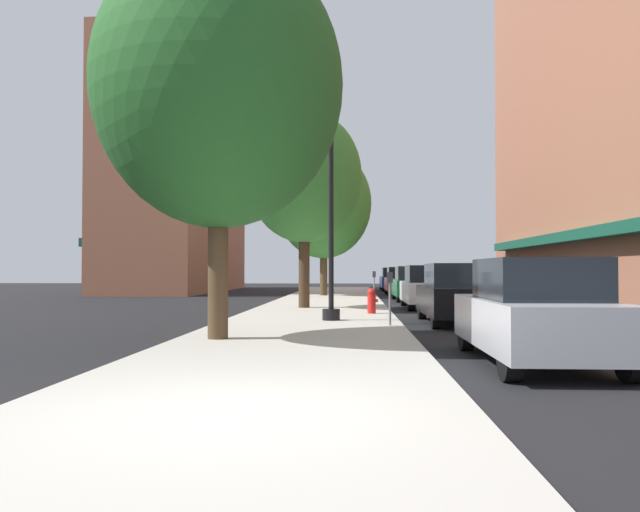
% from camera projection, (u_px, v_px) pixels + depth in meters
% --- Properties ---
extents(ground_plane, '(90.00, 90.00, 0.00)m').
position_uv_depth(ground_plane, '(428.00, 309.00, 23.76)').
color(ground_plane, black).
extents(sidewalk_slab, '(4.80, 50.00, 0.12)m').
position_uv_depth(sidewalk_slab, '(325.00, 305.00, 24.97)').
color(sidewalk_slab, '#B7B2A8').
rests_on(sidewalk_slab, ground).
extents(building_far_background, '(6.80, 18.00, 15.75)m').
position_uv_depth(building_far_background, '(180.00, 179.00, 43.71)').
color(building_far_background, '#9E6047').
rests_on(building_far_background, ground).
extents(lamppost, '(0.48, 0.48, 5.90)m').
position_uv_depth(lamppost, '(331.00, 207.00, 16.96)').
color(lamppost, black).
rests_on(lamppost, sidewalk_slab).
extents(fire_hydrant, '(0.33, 0.26, 0.79)m').
position_uv_depth(fire_hydrant, '(372.00, 301.00, 19.53)').
color(fire_hydrant, red).
rests_on(fire_hydrant, sidewalk_slab).
extents(parking_meter_near, '(0.14, 0.09, 1.31)m').
position_uv_depth(parking_meter_near, '(390.00, 292.00, 15.27)').
color(parking_meter_near, slate).
rests_on(parking_meter_near, sidewalk_slab).
extents(parking_meter_far, '(0.14, 0.09, 1.31)m').
position_uv_depth(parking_meter_far, '(374.00, 282.00, 26.87)').
color(parking_meter_far, slate).
rests_on(parking_meter_far, sidewalk_slab).
extents(tree_near, '(4.21, 4.21, 7.20)m').
position_uv_depth(tree_near, '(304.00, 177.00, 22.72)').
color(tree_near, '#422D1E').
rests_on(tree_near, sidewalk_slab).
extents(tree_mid, '(5.18, 5.18, 7.95)m').
position_uv_depth(tree_mid, '(324.00, 204.00, 33.78)').
color(tree_mid, '#4C3823').
rests_on(tree_mid, sidewalk_slab).
extents(tree_far, '(4.97, 4.97, 7.91)m').
position_uv_depth(tree_far, '(219.00, 86.00, 12.46)').
color(tree_far, '#4C3823').
rests_on(tree_far, sidewalk_slab).
extents(car_silver, '(1.80, 4.30, 1.66)m').
position_uv_depth(car_silver, '(535.00, 313.00, 9.76)').
color(car_silver, black).
rests_on(car_silver, ground).
extents(car_black, '(1.80, 4.30, 1.66)m').
position_uv_depth(car_black, '(457.00, 294.00, 17.12)').
color(car_black, black).
rests_on(car_black, ground).
extents(car_white, '(1.80, 4.30, 1.66)m').
position_uv_depth(car_white, '(427.00, 287.00, 23.98)').
color(car_white, black).
rests_on(car_white, ground).
extents(car_green, '(1.80, 4.30, 1.66)m').
position_uv_depth(car_green, '(413.00, 284.00, 29.84)').
color(car_green, black).
rests_on(car_green, ground).
extents(car_red, '(1.80, 4.30, 1.66)m').
position_uv_depth(car_red, '(401.00, 281.00, 37.20)').
color(car_red, black).
rests_on(car_red, ground).
extents(car_blue, '(1.80, 4.30, 1.66)m').
position_uv_depth(car_blue, '(393.00, 279.00, 44.41)').
color(car_blue, black).
rests_on(car_blue, ground).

